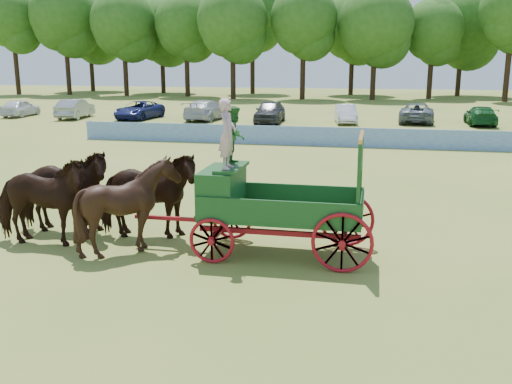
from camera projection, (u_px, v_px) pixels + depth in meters
The scene contains 9 objects.
ground at pixel (255, 253), 14.06m from camera, with size 160.00×160.00×0.00m, color olive.
horse_lead_left at pixel (40, 201), 14.38m from camera, with size 1.26×2.78×2.34m, color black.
horse_lead_right at pixel (63, 191), 15.43m from camera, with size 1.26×2.78×2.34m, color black.
horse_wheel_left at pixel (129, 206), 13.90m from camera, with size 1.90×2.13×2.35m, color black.
horse_wheel_right at pixel (147, 196), 14.95m from camera, with size 1.26×2.78×2.34m, color black.
farm_dray at pixel (253, 190), 13.75m from camera, with size 6.00×2.00×3.78m.
sponsor_banner at pixel (305, 136), 31.29m from camera, with size 26.00×0.08×1.05m, color #1F4DA8.
parked_cars at pixel (337, 113), 42.28m from camera, with size 53.23×7.37×1.64m.
treeline at pixel (315, 20), 69.27m from camera, with size 93.21×21.43×14.89m.
Camera 1 is at (2.74, -13.06, 4.68)m, focal length 40.00 mm.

